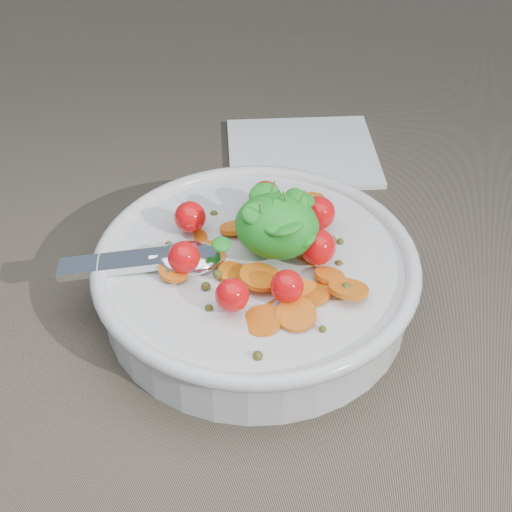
# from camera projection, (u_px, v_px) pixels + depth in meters

# --- Properties ---
(ground) EXTENTS (6.00, 6.00, 0.00)m
(ground) POSITION_uv_depth(u_px,v_px,m) (232.00, 287.00, 0.64)
(ground) COLOR #726451
(ground) RESTS_ON ground
(bowl) EXTENTS (0.29, 0.27, 0.12)m
(bowl) POSITION_uv_depth(u_px,v_px,m) (256.00, 276.00, 0.60)
(bowl) COLOR silver
(bowl) RESTS_ON ground
(napkin) EXTENTS (0.20, 0.19, 0.01)m
(napkin) POSITION_uv_depth(u_px,v_px,m) (302.00, 152.00, 0.80)
(napkin) COLOR white
(napkin) RESTS_ON ground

